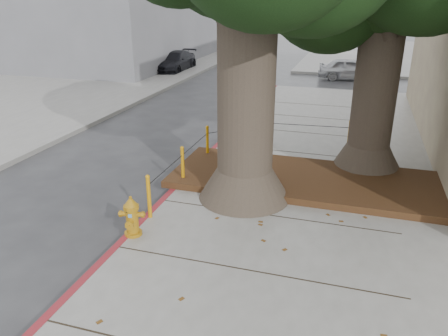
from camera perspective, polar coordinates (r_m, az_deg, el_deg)
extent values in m
plane|color=#28282B|center=(7.65, -0.40, -13.50)|extent=(140.00, 140.00, 0.00)
cube|color=slate|center=(36.44, 24.14, 13.22)|extent=(16.00, 20.00, 0.15)
cube|color=maroon|center=(10.26, -6.89, -3.37)|extent=(0.14, 26.00, 0.16)
cube|color=black|center=(10.75, 10.49, -1.49)|extent=(6.40, 2.60, 0.16)
cone|color=#4C3F33|center=(9.74, 2.68, -1.91)|extent=(2.04, 2.04, 0.70)
cylinder|color=#4C3F33|center=(9.11, 2.91, 9.85)|extent=(1.20, 1.20, 4.22)
cone|color=#4C3F33|center=(11.82, 18.12, 1.37)|extent=(1.77, 1.77, 0.70)
cylinder|color=#4C3F33|center=(11.35, 19.20, 10.00)|extent=(1.04, 1.04, 3.84)
cylinder|color=#CC870B|center=(8.94, -9.77, -3.79)|extent=(0.08, 0.08, 0.90)
sphere|color=#CC870B|center=(8.76, -9.96, -1.14)|extent=(0.09, 0.09, 0.09)
cylinder|color=#CC870B|center=(10.44, -5.42, 0.28)|extent=(0.08, 0.08, 0.90)
sphere|color=#CC870B|center=(10.28, -5.51, 2.61)|extent=(0.09, 0.09, 0.09)
cylinder|color=#CC870B|center=(12.02, -2.18, 3.31)|extent=(0.08, 0.08, 0.90)
sphere|color=#CC870B|center=(11.88, -2.21, 5.37)|extent=(0.09, 0.09, 0.09)
cylinder|color=#CC870B|center=(13.03, 6.27, 4.69)|extent=(0.08, 0.08, 0.90)
sphere|color=#CC870B|center=(12.90, 6.35, 6.59)|extent=(0.09, 0.09, 0.09)
cylinder|color=#CC870B|center=(13.02, 16.00, 3.94)|extent=(0.08, 0.08, 0.90)
sphere|color=#CC870B|center=(12.89, 16.21, 5.84)|extent=(0.09, 0.09, 0.09)
cylinder|color=black|center=(9.57, -7.50, -0.12)|extent=(0.02, 1.80, 0.02)
cylinder|color=black|center=(11.13, -3.72, 3.21)|extent=(0.02, 1.80, 0.02)
cylinder|color=black|center=(12.41, 2.23, 5.22)|extent=(1.51, 1.51, 0.02)
cylinder|color=black|center=(12.90, 11.22, 5.47)|extent=(2.20, 0.22, 0.02)
cylinder|color=#B57C12|center=(8.58, -11.74, -8.30)|extent=(0.40, 0.40, 0.06)
cylinder|color=#B57C12|center=(8.44, -11.89, -6.66)|extent=(0.27, 0.27, 0.52)
cylinder|color=#B57C12|center=(8.32, -12.03, -5.02)|extent=(0.36, 0.36, 0.07)
cone|color=#B57C12|center=(8.28, -12.09, -4.41)|extent=(0.33, 0.33, 0.15)
cylinder|color=#B57C12|center=(8.24, -12.14, -3.83)|extent=(0.07, 0.07, 0.05)
cylinder|color=#B57C12|center=(8.42, -12.84, -5.85)|extent=(0.16, 0.12, 0.09)
cylinder|color=#B57C12|center=(8.35, -11.06, -5.96)|extent=(0.16, 0.12, 0.09)
cylinder|color=#B57C12|center=(8.34, -12.12, -7.06)|extent=(0.16, 0.17, 0.14)
cube|color=#5999D8|center=(8.28, -12.19, -6.15)|extent=(0.07, 0.02, 0.07)
imported|color=#B1B2B6|center=(25.24, 16.18, 12.31)|extent=(3.51, 1.67, 1.16)
imported|color=black|center=(27.09, -6.50, 13.64)|extent=(1.66, 4.07, 1.18)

